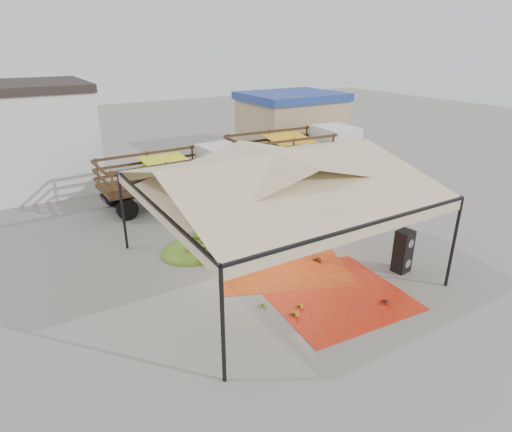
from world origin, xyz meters
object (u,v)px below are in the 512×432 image
speaker_stack (403,251)px  vendor (205,196)px  banana_heap (232,233)px  truck_right (300,148)px  truck_left (180,171)px

speaker_stack → vendor: vendor is taller
speaker_stack → vendor: bearing=104.6°
vendor → banana_heap: bearing=64.3°
banana_heap → truck_right: (7.79, 6.23, 1.04)m
banana_heap → truck_right: truck_right is taller
banana_heap → truck_left: 6.00m
speaker_stack → truck_left: size_ratio=0.21×
speaker_stack → truck_left: 11.18m
speaker_stack → truck_left: (-3.65, 10.54, 0.73)m
vendor → truck_right: truck_right is taller
banana_heap → speaker_stack: size_ratio=3.58×
speaker_stack → truck_right: truck_right is taller
speaker_stack → truck_left: bearing=101.8°
speaker_stack → vendor: size_ratio=0.96×
truck_left → truck_right: 7.40m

